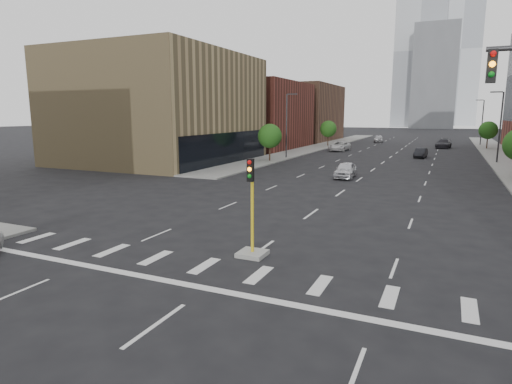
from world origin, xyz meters
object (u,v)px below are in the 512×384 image
Objects in this scene: car_far_left at (340,146)px; car_distant at (379,139)px; car_mid_right at (421,153)px; car_near_left at (346,170)px; car_deep_right at (444,144)px; median_traffic_signal at (252,235)px.

car_far_left reaches higher than car_distant.
car_distant is at bearing 113.16° from car_mid_right.
car_mid_right is at bearing 73.71° from car_near_left.
car_deep_right is 18.16m from car_distant.
car_mid_right is 34.55m from car_distant.
median_traffic_signal reaches higher than car_far_left.
car_near_left is 1.11× the size of car_mid_right.
car_deep_right is (6.84, 70.55, -0.14)m from median_traffic_signal.
car_distant is at bearing 144.97° from car_deep_right.
car_far_left is (-9.45, 56.62, -0.15)m from median_traffic_signal.
car_deep_right is at bearing 76.16° from car_near_left.
car_deep_right is (2.77, 20.75, 0.15)m from car_mid_right.
median_traffic_signal is 82.89m from car_distant.
car_mid_right is at bearing -80.06° from car_distant.
car_distant is (-5.23, 57.07, 0.03)m from car_near_left.
car_distant is at bearing 86.23° from car_far_left.
car_deep_right is (16.29, 13.93, 0.01)m from car_far_left.
median_traffic_signal is 70.88m from car_deep_right.
median_traffic_signal is 57.40m from car_far_left.
car_mid_right is 0.87× the size of car_distant.
car_mid_right is (5.57, 24.26, -0.10)m from car_near_left.
car_near_left is at bearing -98.00° from car_mid_right.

